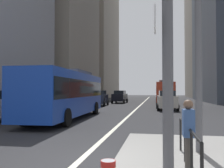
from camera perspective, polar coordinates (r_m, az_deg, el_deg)
ground_plane at (r=26.50m, az=5.67°, el=-5.71°), size 160.00×160.00×0.00m
lane_centre_line at (r=36.45m, az=6.91°, el=-4.55°), size 0.20×80.00×0.01m
office_tower_left_far at (r=73.75m, az=-4.47°, el=13.25°), size 11.76×24.36×41.45m
office_tower_right_far at (r=76.13m, az=21.72°, el=13.02°), size 11.83×19.47×41.81m
city_bus_blue_oncoming at (r=17.21m, az=-10.31°, el=-1.84°), size 2.93×11.27×3.40m
city_bus_red_receding at (r=38.63m, az=12.23°, el=-1.63°), size 2.89×10.93×3.40m
car_oncoming_mid at (r=31.60m, az=-3.02°, el=-3.24°), size 2.18×4.19×1.94m
car_receding_near at (r=58.62m, az=12.51°, el=-2.41°), size 2.10×4.08×1.94m
car_receding_far at (r=25.38m, az=12.53°, el=-3.63°), size 2.14×4.42×1.94m
car_oncoming_far at (r=38.65m, az=1.83°, el=-2.92°), size 2.15×4.55×1.94m
pedestrian_railing at (r=6.06m, az=17.09°, el=-11.79°), size 0.06×3.60×0.98m
pedestrian_waiting at (r=5.80m, az=17.22°, el=-10.55°), size 0.24×0.38×1.59m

